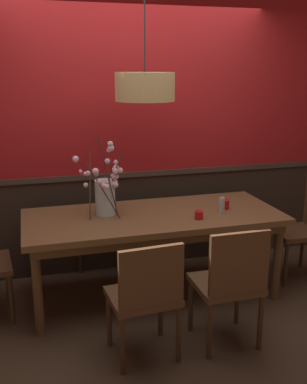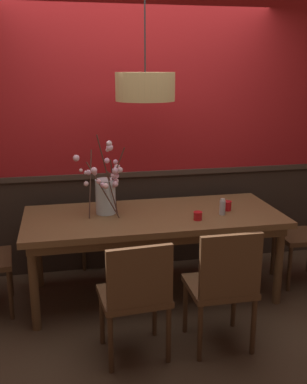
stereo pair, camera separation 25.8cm
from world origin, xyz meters
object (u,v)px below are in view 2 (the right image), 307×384
Objects in this scene: chair_far_side_left at (103,211)px; candle_holder_nearer_edge at (227,206)px; pendant_lamp at (145,87)px; vase_with_blossoms at (106,192)px; dining_table at (154,223)px; chair_far_side_right at (162,207)px; chair_near_side_left at (136,293)px; condiment_bottle at (222,207)px; chair_near_side_right at (223,283)px; candle_holder_nearer_center at (198,216)px.

candle_holder_nearer_edge is (1.01, -0.90, 0.26)m from chair_far_side_left.
candle_holder_nearer_edge is 0.08× the size of pendant_lamp.
chair_far_side_left is 1.35× the size of vase_with_blossoms.
vase_with_blossoms is (-0.39, 0.10, 0.27)m from dining_table.
pendant_lamp is (-0.06, 0.04, 1.14)m from dining_table.
chair_far_side_right is at bearing 68.26° from pendant_lamp.
chair_far_side_right reaches higher than candle_holder_nearer_edge.
condiment_bottle reaches higher than chair_near_side_left.
chair_near_side_right is 1.79m from chair_far_side_right.
chair_near_side_left reaches higher than dining_table.
condiment_bottle is (0.29, -1.03, 0.30)m from chair_far_side_right.
candle_holder_nearer_center is at bearing -24.55° from vase_with_blossoms.
candle_holder_nearer_edge is at bearing 68.12° from chair_near_side_right.
pendant_lamp is at bearing 144.24° from dining_table.
chair_near_side_right is at bearing -0.77° from chair_near_side_left.
chair_far_side_left is at bearing 112.29° from dining_table.
dining_table is 0.41m from candle_holder_nearer_center.
candle_holder_nearer_center is (0.71, -0.33, -0.15)m from vase_with_blossoms.
chair_far_side_right is 1.16m from candle_holder_nearer_center.
dining_table is 0.60m from condiment_bottle.
chair_near_side_left is 1.31m from candle_holder_nearer_edge.
candle_holder_nearer_edge is at bearing 49.99° from condiment_bottle.
chair_far_side_right is at bearing 90.80° from chair_near_side_right.
candle_holder_nearer_center is (0.32, -0.23, 0.12)m from dining_table.
vase_with_blossoms is at bearing 166.51° from condiment_bottle.
chair_near_side_right is 0.99× the size of chair_far_side_right.
candle_holder_nearer_edge is (0.35, 0.86, 0.28)m from chair_near_side_right.
chair_far_side_right reaches higher than chair_near_side_left.
vase_with_blossoms reaches higher than dining_table.
chair_far_side_left is 1.02× the size of chair_far_side_right.
vase_with_blossoms is 9.38× the size of candle_holder_nearer_center.
chair_far_side_left is 11.04× the size of candle_holder_nearer_edge.
dining_table is 2.50× the size of chair_near_side_left.
chair_far_side_left is at bearing 121.73° from candle_holder_nearer_center.
dining_table is at bearing -35.76° from pendant_lamp.
chair_far_side_right is 10.85× the size of candle_holder_nearer_edge.
chair_far_side_left reaches higher than chair_near_side_right.
chair_far_side_right is 1.11m from condiment_bottle.
condiment_bottle reaches higher than candle_holder_nearer_edge.
chair_near_side_right is at bearing -54.90° from vase_with_blossoms.
chair_near_side_right reaches higher than dining_table.
chair_near_side_left is 11.74× the size of candle_holder_nearer_center.
chair_far_side_right is 1.04m from candle_holder_nearer_edge.
dining_table is at bearing 108.90° from chair_near_side_right.
chair_far_side_left is 1.55m from pendant_lamp.
candle_holder_nearer_center is at bearing -35.38° from dining_table.
dining_table is 0.95m from chair_near_side_left.
condiment_bottle is at bearing 21.28° from candle_holder_nearer_center.
candle_holder_nearer_edge is at bearing 30.72° from candle_holder_nearer_center.
condiment_bottle is (-0.08, -0.10, 0.02)m from candle_holder_nearer_edge.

